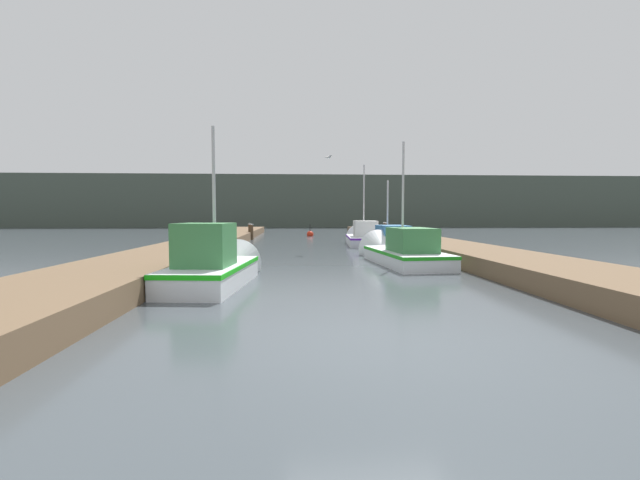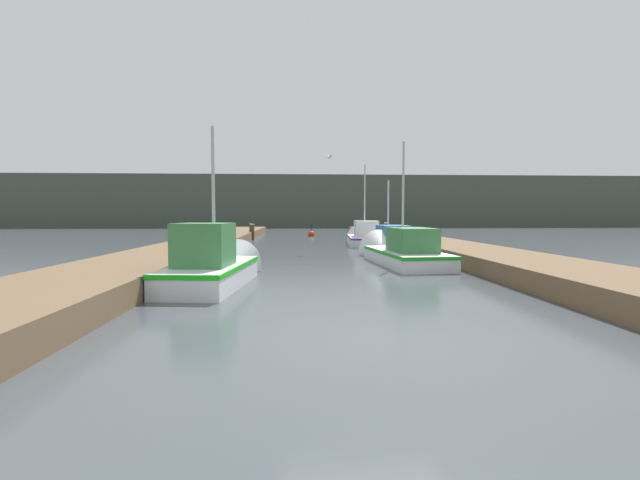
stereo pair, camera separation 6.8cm
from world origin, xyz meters
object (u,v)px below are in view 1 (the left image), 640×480
object	(u,v)px
seagull_lead	(328,157)
fishing_boat_0	(217,265)
mooring_piling_1	(250,231)
fishing_boat_1	(398,251)
fishing_boat_3	(363,237)
mooring_piling_2	(385,234)
channel_buoy	(310,234)
fishing_boat_2	(386,243)
mooring_piling_0	(252,232)

from	to	relation	value
seagull_lead	fishing_boat_0	bearing A→B (deg)	133.66
fishing_boat_0	mooring_piling_1	size ratio (longest dim) A/B	4.40
mooring_piling_1	fishing_boat_1	bearing A→B (deg)	-64.71
fishing_boat_3	mooring_piling_2	bearing A→B (deg)	-30.85
mooring_piling_2	channel_buoy	distance (m)	10.64
fishing_boat_2	mooring_piling_0	world-z (taller)	fishing_boat_2
mooring_piling_0	channel_buoy	size ratio (longest dim) A/B	1.03
fishing_boat_1	channel_buoy	xyz separation A→B (m)	(-2.52, 18.25, -0.23)
mooring_piling_0	mooring_piling_2	xyz separation A→B (m)	(7.98, -5.55, 0.11)
fishing_boat_0	fishing_boat_1	world-z (taller)	fishing_boat_1
fishing_boat_1	fishing_boat_3	size ratio (longest dim) A/B	1.04
fishing_boat_1	mooring_piling_0	size ratio (longest dim) A/B	5.53
fishing_boat_1	seagull_lead	distance (m)	6.93
fishing_boat_2	channel_buoy	size ratio (longest dim) A/B	5.89
fishing_boat_1	mooring_piling_1	bearing A→B (deg)	110.58
fishing_boat_3	seagull_lead	bearing A→B (deg)	-116.60
mooring_piling_2	fishing_boat_0	bearing A→B (deg)	-118.64
mooring_piling_0	fishing_boat_1	bearing A→B (deg)	-64.48
channel_buoy	fishing_boat_3	bearing A→B (deg)	-73.35
channel_buoy	seagull_lead	bearing A→B (deg)	-88.24
mooring_piling_2	fishing_boat_2	bearing A→B (deg)	-101.86
mooring_piling_2	seagull_lead	bearing A→B (deg)	-137.80
channel_buoy	mooring_piling_1	bearing A→B (deg)	-137.90
fishing_boat_2	mooring_piling_1	xyz separation A→B (m)	(-7.34, 9.81, 0.15)
mooring_piling_0	mooring_piling_1	bearing A→B (deg)	108.33
fishing_boat_1	seagull_lead	world-z (taller)	seagull_lead
fishing_boat_2	mooring_piling_0	distance (m)	11.78
fishing_boat_1	channel_buoy	bearing A→B (deg)	93.15
mooring_piling_0	mooring_piling_2	bearing A→B (deg)	-34.85
fishing_boat_0	mooring_piling_1	xyz separation A→B (m)	(-1.14, 18.85, 0.07)
fishing_boat_0	channel_buoy	xyz separation A→B (m)	(3.14, 22.72, -0.31)
fishing_boat_3	seagull_lead	size ratio (longest dim) A/B	10.45
mooring_piling_1	fishing_boat_0	bearing A→B (deg)	-86.55
fishing_boat_3	mooring_piling_1	bearing A→B (deg)	147.23
fishing_boat_0	fishing_boat_3	size ratio (longest dim) A/B	0.83
fishing_boat_2	seagull_lead	xyz separation A→B (m)	(-2.66, 0.64, 4.03)
fishing_boat_1	mooring_piling_0	distance (m)	15.41
fishing_boat_1	fishing_boat_2	distance (m)	4.61
seagull_lead	mooring_piling_1	bearing A→B (deg)	0.79
mooring_piling_2	fishing_boat_3	bearing A→B (deg)	145.08
mooring_piling_2	mooring_piling_0	bearing A→B (deg)	145.15
mooring_piling_0	mooring_piling_1	size ratio (longest dim) A/B	1.00
fishing_boat_0	mooring_piling_0	distance (m)	18.40
fishing_boat_2	fishing_boat_3	world-z (taller)	fishing_boat_3
channel_buoy	fishing_boat_1	bearing A→B (deg)	-82.14
fishing_boat_3	seagull_lead	distance (m)	6.07
fishing_boat_0	fishing_boat_1	xyz separation A→B (m)	(5.66, 4.47, -0.08)
mooring_piling_1	mooring_piling_0	bearing A→B (deg)	-71.67
fishing_boat_2	mooring_piling_0	bearing A→B (deg)	126.50
mooring_piling_1	seagull_lead	size ratio (longest dim) A/B	1.97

